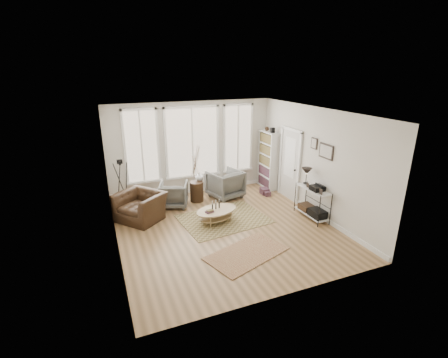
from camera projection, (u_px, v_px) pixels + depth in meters
name	position (u px, v px, depth m)	size (l,w,h in m)	color
room	(226.00, 174.00, 7.77)	(5.50, 5.54, 2.90)	#A77E50
bay_window	(192.00, 144.00, 10.06)	(4.14, 0.12, 2.24)	tan
door	(290.00, 163.00, 9.76)	(0.09, 1.06, 2.22)	silver
bookcase	(268.00, 160.00, 10.71)	(0.31, 0.85, 2.06)	white
low_shelf	(312.00, 200.00, 8.63)	(0.38, 1.08, 1.30)	white
wall_art	(323.00, 149.00, 8.28)	(0.04, 0.88, 0.44)	black
rug_main	(224.00, 219.00, 8.70)	(2.22, 1.67, 0.01)	brown
rug_runner	(247.00, 253.00, 7.08)	(1.76, 0.98, 0.01)	brown
coffee_table	(216.00, 212.00, 8.44)	(1.28, 0.98, 0.52)	tan
armchair_left	(174.00, 194.00, 9.41)	(0.77, 0.80, 0.72)	#5F5F5B
armchair_right	(225.00, 184.00, 10.05)	(0.92, 0.95, 0.86)	#5F5F5B
side_table	(196.00, 175.00, 9.62)	(0.40, 0.40, 1.70)	#352215
vase	(199.00, 176.00, 9.80)	(0.25, 0.25, 0.26)	silver
accent_chair	(140.00, 206.00, 8.57)	(1.00, 1.15, 0.74)	#352215
tripod_camera	(122.00, 188.00, 9.02)	(0.53, 0.53, 1.49)	black
book_stack_near	(264.00, 191.00, 10.39)	(0.24, 0.30, 0.19)	maroon
book_stack_far	(267.00, 193.00, 10.26)	(0.18, 0.23, 0.15)	maroon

